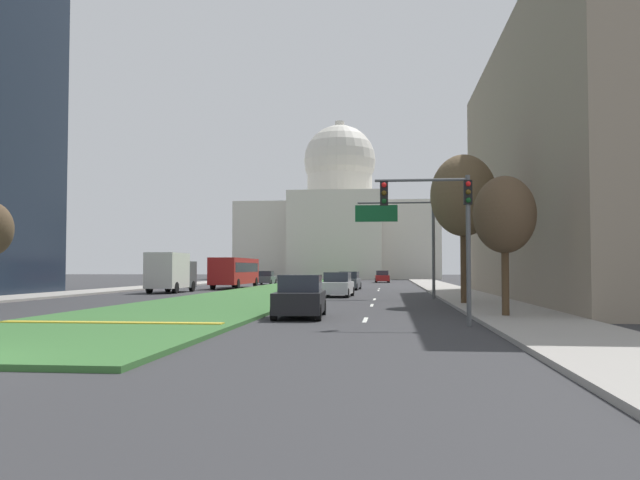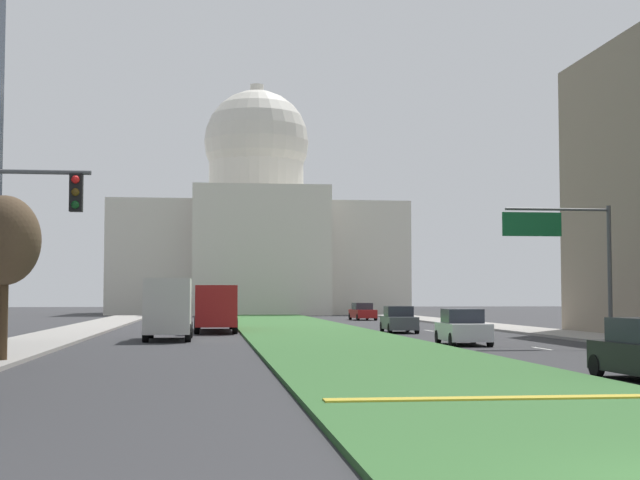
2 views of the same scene
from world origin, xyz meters
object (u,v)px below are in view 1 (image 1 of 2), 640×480
at_px(street_tree_right_near, 505,215).
at_px(sedan_very_far, 382,277).
at_px(overhead_guide_sign, 404,228).
at_px(sedan_midblock, 337,285).
at_px(sedan_distant, 349,281).
at_px(sedan_lead_stopped, 300,298).
at_px(city_bus, 235,270).
at_px(capitol_building, 339,225).
at_px(street_tree_right_mid, 463,196).
at_px(box_truck_delivery, 171,272).
at_px(sedan_far_horizon, 266,278).
at_px(traffic_light_near_right, 443,216).

distance_m(street_tree_right_near, sedan_very_far, 63.93).
height_order(overhead_guide_sign, sedan_very_far, overhead_guide_sign).
distance_m(sedan_midblock, sedan_distant, 14.58).
relative_size(sedan_lead_stopped, city_bus, 0.39).
relative_size(capitol_building, sedan_distant, 8.14).
xyz_separation_m(street_tree_right_mid, box_truck_delivery, (-21.55, 16.03, -4.14)).
height_order(street_tree_right_near, sedan_far_horizon, street_tree_right_near).
bearing_deg(sedan_far_horizon, city_bus, -91.42).
height_order(sedan_far_horizon, sedan_very_far, sedan_very_far).
height_order(traffic_light_near_right, sedan_very_far, traffic_light_near_right).
xyz_separation_m(traffic_light_near_right, sedan_distant, (-5.49, 36.76, -3.01)).
bearing_deg(city_bus, capitol_building, 84.59).
height_order(sedan_lead_stopped, sedan_midblock, sedan_lead_stopped).
bearing_deg(traffic_light_near_right, box_truck_delivery, 124.45).
distance_m(traffic_light_near_right, overhead_guide_sign, 20.26).
bearing_deg(sedan_lead_stopped, box_truck_delivery, 119.17).
distance_m(overhead_guide_sign, sedan_lead_stopped, 18.00).
bearing_deg(overhead_guide_sign, sedan_far_horizon, 114.76).
xyz_separation_m(traffic_light_near_right, sedan_far_horizon, (-16.58, 54.33, -3.02)).
xyz_separation_m(street_tree_right_mid, sedan_distant, (-7.58, 24.42, -5.03)).
bearing_deg(overhead_guide_sign, sedan_very_far, 92.35).
height_order(sedan_lead_stopped, sedan_far_horizon, sedan_lead_stopped).
relative_size(street_tree_right_mid, sedan_far_horizon, 1.91).
bearing_deg(sedan_lead_stopped, sedan_midblock, 89.96).
relative_size(traffic_light_near_right, box_truck_delivery, 0.81).
bearing_deg(city_bus, sedan_lead_stopped, -72.61).
height_order(sedan_distant, sedan_very_far, sedan_distant).
relative_size(sedan_midblock, sedan_very_far, 0.91).
xyz_separation_m(overhead_guide_sign, sedan_far_horizon, (-15.73, 34.11, -3.86)).
bearing_deg(box_truck_delivery, city_bus, 77.73).
xyz_separation_m(traffic_light_near_right, sedan_midblock, (-5.42, 22.18, -3.00)).
xyz_separation_m(street_tree_right_mid, sedan_lead_stopped, (-7.53, -9.10, -5.02)).
distance_m(box_truck_delivery, city_bus, 11.88).
distance_m(street_tree_right_mid, sedan_midblock, 13.36).
xyz_separation_m(sedan_midblock, sedan_far_horizon, (-11.16, 32.16, -0.02)).
bearing_deg(sedan_midblock, city_bus, 122.90).
xyz_separation_m(traffic_light_near_right, street_tree_right_near, (2.64, 3.31, 0.26)).
height_order(capitol_building, sedan_very_far, capitol_building).
bearing_deg(sedan_lead_stopped, street_tree_right_mid, 50.39).
relative_size(overhead_guide_sign, sedan_lead_stopped, 1.53).
distance_m(sedan_very_far, box_truck_delivery, 42.03).
distance_m(sedan_distant, sedan_very_far, 30.29).
distance_m(sedan_lead_stopped, city_bus, 38.50).
bearing_deg(street_tree_right_near, capitol_building, 98.08).
bearing_deg(street_tree_right_mid, sedan_very_far, 95.09).
relative_size(sedan_lead_stopped, sedan_far_horizon, 1.01).
xyz_separation_m(sedan_distant, box_truck_delivery, (-13.97, -8.39, 0.89)).
bearing_deg(sedan_far_horizon, sedan_distant, -57.74).
distance_m(street_tree_right_mid, box_truck_delivery, 27.18).
bearing_deg(capitol_building, overhead_guide_sign, -82.68).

